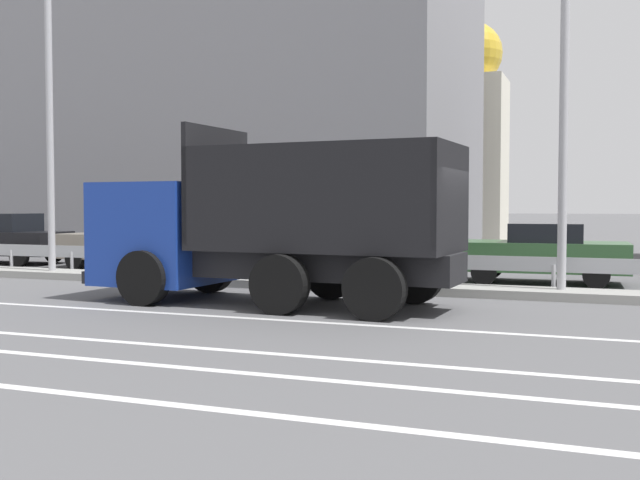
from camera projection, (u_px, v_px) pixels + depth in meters
name	position (u px, v px, depth m)	size (l,w,h in m)	color
ground_plane	(421.00, 309.00, 13.51)	(320.00, 320.00, 0.00)	#565659
lane_strip_0	(231.00, 317.00, 12.56)	(63.26, 0.16, 0.01)	silver
lane_strip_1	(142.00, 344.00, 10.16)	(63.26, 0.16, 0.01)	silver
lane_strip_2	(90.00, 359.00, 9.12)	(63.26, 0.16, 0.01)	silver
lane_strip_3	(1.00, 386.00, 7.78)	(63.26, 0.16, 0.01)	silver
median_island	(448.00, 290.00, 15.82)	(34.79, 1.10, 0.18)	gray
median_guardrail	(455.00, 264.00, 16.60)	(63.26, 0.09, 0.78)	#9EA0A5
dump_truck	(234.00, 239.00, 14.54)	(7.27, 2.93, 3.40)	#19389E
median_road_sign	(174.00, 237.00, 18.16)	(0.72, 0.16, 2.10)	white
street_lamp_1	(43.00, 65.00, 19.06)	(0.70, 2.67, 9.80)	#ADADB2
street_lamp_2	(565.00, 5.00, 14.71)	(0.71, 2.52, 10.58)	#ADADB2
parked_car_2	(3.00, 239.00, 24.12)	(4.33, 2.11, 1.61)	black
parked_car_3	(133.00, 243.00, 22.09)	(4.76, 2.26, 1.53)	gray
parked_car_4	(304.00, 245.00, 20.38)	(4.38, 2.00, 1.63)	silver
parked_car_5	(541.00, 253.00, 18.01)	(4.08, 2.00, 1.45)	#335B33
background_building_0	(234.00, 107.00, 32.77)	(19.88, 11.88, 12.39)	gray
church_tower	(470.00, 135.00, 39.08)	(3.60, 3.60, 12.26)	silver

